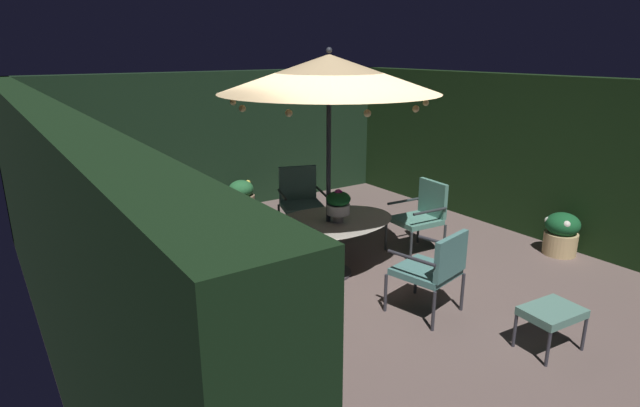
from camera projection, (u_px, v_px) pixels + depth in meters
ground_plane at (354, 278)px, 6.45m from camera, size 6.86×7.81×0.02m
hedge_backdrop_rear at (225, 141)px, 9.07m from camera, size 6.86×0.30×2.40m
hedge_backdrop_left at (51, 241)px, 4.33m from camera, size 0.30×7.81×2.40m
hedge_backdrop_right at (524, 155)px, 7.88m from camera, size 0.30×7.81×2.40m
patio_dining_table at (328, 231)px, 6.40m from camera, size 1.81×1.20×0.71m
patio_umbrella at (329, 74)px, 5.85m from camera, size 2.58×2.58×2.78m
centerpiece_planter at (338, 203)px, 6.27m from camera, size 0.30×0.30×0.42m
patio_chair_north at (300, 197)px, 7.81m from camera, size 0.80×0.77×1.04m
patio_chair_northeast at (208, 232)px, 6.46m from camera, size 0.83×0.85×0.96m
patio_chair_east at (260, 278)px, 5.11m from camera, size 0.80×0.82×1.00m
patio_chair_southeast at (434, 266)px, 5.41m from camera, size 0.74×0.75×0.95m
patio_chair_south at (422, 212)px, 7.14m from camera, size 0.67×0.63×1.00m
ottoman_footrest at (552, 314)px, 4.82m from camera, size 0.58×0.45×0.43m
potted_plant_left_far at (93, 244)px, 6.63m from camera, size 0.44×0.44×0.68m
potted_plant_back_left at (105, 333)px, 4.65m from camera, size 0.49×0.49×0.58m
potted_plant_front_corner at (171, 351)px, 4.29m from camera, size 0.42×0.42×0.64m
potted_plant_left_near at (138, 211)px, 7.88m from camera, size 0.43×0.43×0.67m
potted_plant_right_far at (561, 233)px, 7.11m from camera, size 0.46×0.46×0.60m
potted_plant_back_center at (65, 221)px, 7.56m from camera, size 0.41×0.41×0.65m
potted_plant_back_right at (241, 197)px, 8.87m from camera, size 0.46×0.46×0.60m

